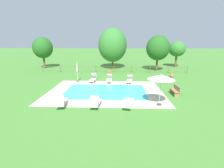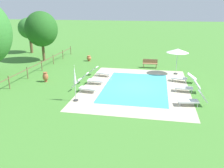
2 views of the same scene
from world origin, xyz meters
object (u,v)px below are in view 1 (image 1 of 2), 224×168
(tree_east_mid, at_px, (177,49))
(terracotta_urn_near_fence, at_px, (172,75))
(sun_lounger_south_far, at_px, (93,79))
(tree_centre, at_px, (43,48))
(patio_umbrella_closed_row_west, at_px, (77,69))
(sun_lounger_south_near_corner, at_px, (130,80))
(sun_lounger_north_near_steps, at_px, (61,101))
(patio_umbrella_open_foreground, at_px, (161,77))
(tree_far_west, at_px, (158,48))
(sun_lounger_north_end, at_px, (96,102))
(wooden_bench_lawn_side, at_px, (175,90))
(sun_lounger_north_far, at_px, (109,79))
(tree_west_mid, at_px, (113,45))
(sun_lounger_north_mid, at_px, (129,102))
(terracotta_urn_by_tree, at_px, (109,72))

(tree_east_mid, bearing_deg, terracotta_urn_near_fence, -110.58)
(sun_lounger_south_far, relative_size, tree_centre, 0.37)
(patio_umbrella_closed_row_west, xyz_separation_m, tree_east_mid, (15.11, 11.32, 1.68))
(patio_umbrella_closed_row_west, relative_size, terracotta_urn_near_fence, 4.03)
(sun_lounger_south_near_corner, bearing_deg, sun_lounger_north_near_steps, -127.06)
(patio_umbrella_open_foreground, relative_size, terracotta_urn_near_fence, 3.93)
(patio_umbrella_closed_row_west, xyz_separation_m, tree_far_west, (10.90, 7.53, 2.04))
(sun_lounger_north_end, distance_m, wooden_bench_lawn_side, 7.42)
(wooden_bench_lawn_side, distance_m, tree_east_mid, 16.92)
(sun_lounger_north_far, height_order, tree_west_mid, tree_west_mid)
(sun_lounger_north_end, bearing_deg, wooden_bench_lawn_side, 23.94)
(sun_lounger_north_far, relative_size, tree_centre, 0.37)
(sun_lounger_south_far, bearing_deg, tree_centre, 136.83)
(sun_lounger_north_mid, xyz_separation_m, tree_far_west, (5.24, 14.98, 3.21))
(sun_lounger_north_mid, xyz_separation_m, tree_east_mid, (9.45, 18.76, 2.85))
(patio_umbrella_open_foreground, xyz_separation_m, tree_far_west, (2.89, 14.56, 1.40))
(sun_lounger_north_far, xyz_separation_m, wooden_bench_lawn_side, (6.21, -4.43, 0.08))
(sun_lounger_north_end, bearing_deg, sun_lounger_south_far, 100.26)
(patio_umbrella_closed_row_west, bearing_deg, wooden_bench_lawn_side, -24.60)
(sun_lounger_north_mid, xyz_separation_m, sun_lounger_north_end, (-2.46, -0.13, 0.03))
(sun_lounger_south_near_corner, bearing_deg, tree_centre, 146.20)
(sun_lounger_north_near_steps, height_order, patio_umbrella_closed_row_west, patio_umbrella_closed_row_west)
(sun_lounger_north_far, bearing_deg, terracotta_urn_by_tree, 92.93)
(sun_lounger_south_far, xyz_separation_m, terracotta_urn_by_tree, (1.72, 3.94, 0.05))
(sun_lounger_north_mid, bearing_deg, sun_lounger_south_far, 117.36)
(terracotta_urn_near_fence, height_order, tree_west_mid, tree_west_mid)
(patio_umbrella_open_foreground, xyz_separation_m, wooden_bench_lawn_side, (1.97, 2.47, -1.72))
(tree_far_west, relative_size, tree_centre, 1.05)
(sun_lounger_north_mid, height_order, terracotta_urn_near_fence, sun_lounger_north_mid)
(sun_lounger_north_mid, height_order, sun_lounger_south_far, sun_lounger_south_far)
(sun_lounger_north_mid, height_order, sun_lounger_south_near_corner, sun_lounger_south_near_corner)
(sun_lounger_south_near_corner, xyz_separation_m, tree_far_west, (4.76, 7.83, 3.21))
(tree_west_mid, relative_size, tree_centre, 1.27)
(sun_lounger_south_near_corner, relative_size, wooden_bench_lawn_side, 1.36)
(patio_umbrella_open_foreground, bearing_deg, tree_west_mid, 104.45)
(sun_lounger_north_end, xyz_separation_m, tree_far_west, (7.70, 15.11, 3.18))
(tree_far_west, bearing_deg, patio_umbrella_closed_row_west, -145.37)
(tree_far_west, height_order, tree_centre, tree_far_west)
(tree_west_mid, bearing_deg, patio_umbrella_closed_row_west, -112.21)
(sun_lounger_south_near_corner, distance_m, tree_centre, 17.33)
(wooden_bench_lawn_side, relative_size, tree_centre, 0.29)
(tree_west_mid, bearing_deg, patio_umbrella_open_foreground, -75.55)
(wooden_bench_lawn_side, bearing_deg, tree_far_west, 85.65)
(sun_lounger_north_mid, distance_m, sun_lounger_north_far, 7.55)
(sun_lounger_north_far, xyz_separation_m, patio_umbrella_open_foreground, (4.24, -6.90, 1.80))
(wooden_bench_lawn_side, bearing_deg, sun_lounger_south_far, 151.10)
(sun_lounger_north_far, height_order, terracotta_urn_by_tree, sun_lounger_north_far)
(sun_lounger_north_near_steps, xyz_separation_m, sun_lounger_north_far, (3.14, 7.46, -0.01))
(wooden_bench_lawn_side, distance_m, terracotta_urn_by_tree, 10.59)
(wooden_bench_lawn_side, xyz_separation_m, tree_far_west, (0.92, 12.10, 3.11))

